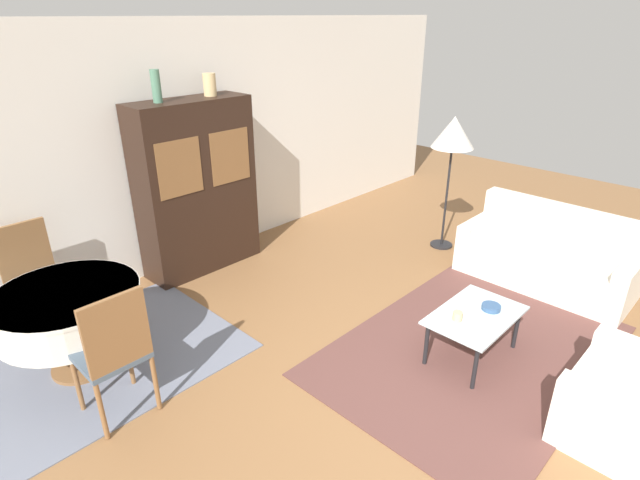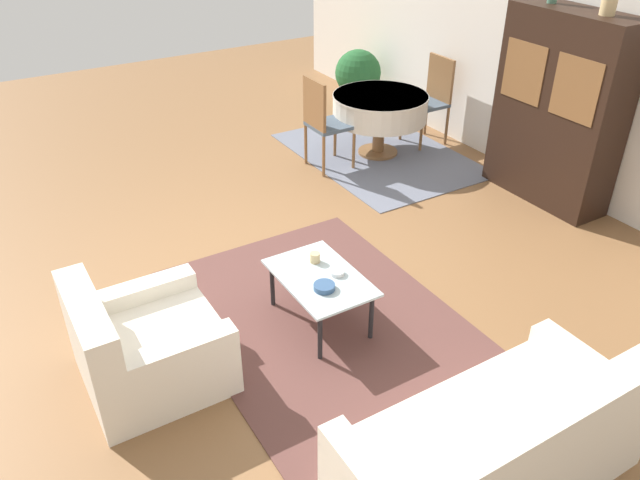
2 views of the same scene
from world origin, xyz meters
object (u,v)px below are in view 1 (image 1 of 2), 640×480
(bowl, at_px, (491,307))
(floor_lamp, at_px, (453,135))
(vase_short, at_px, (210,85))
(couch, at_px, (548,257))
(cup, at_px, (458,316))
(dining_table, at_px, (69,309))
(dining_chair_near, at_px, (114,349))
(display_cabinet, at_px, (197,188))
(coffee_table, at_px, (475,319))
(vase_tall, at_px, (156,86))
(dining_chair_far, at_px, (33,274))
(bowl_small, at_px, (465,305))

(bowl, bearing_deg, floor_lamp, 41.08)
(floor_lamp, xyz_separation_m, vase_short, (-2.12, 1.75, 0.61))
(bowl, height_order, vase_short, vase_short)
(couch, bearing_deg, bowl, 94.42)
(cup, relative_size, bowl, 0.51)
(dining_table, distance_m, dining_chair_near, 0.79)
(display_cabinet, distance_m, cup, 3.13)
(display_cabinet, relative_size, cup, 23.75)
(coffee_table, bearing_deg, display_cabinet, 100.86)
(bowl, bearing_deg, vase_short, 98.32)
(cup, bearing_deg, vase_tall, 103.58)
(floor_lamp, distance_m, bowl, 2.41)
(floor_lamp, height_order, bowl, floor_lamp)
(dining_table, distance_m, floor_lamp, 4.39)
(cup, xyz_separation_m, vase_tall, (-0.74, 3.07, 1.61))
(dining_chair_near, height_order, vase_tall, vase_tall)
(coffee_table, bearing_deg, dining_chair_near, 148.36)
(couch, height_order, dining_chair_near, dining_chair_near)
(bowl, bearing_deg, dining_chair_far, 129.45)
(couch, xyz_separation_m, bowl_small, (-1.74, 0.05, 0.15))
(bowl, distance_m, bowl_small, 0.21)
(dining_table, relative_size, bowl, 7.08)
(vase_tall, relative_size, vase_short, 1.35)
(floor_lamp, xyz_separation_m, bowl, (-1.66, -1.45, -0.97))
(dining_chair_far, height_order, cup, dining_chair_far)
(floor_lamp, bearing_deg, vase_tall, 147.52)
(display_cabinet, bearing_deg, coffee_table, -79.14)
(coffee_table, xyz_separation_m, cup, (-0.19, 0.07, 0.09))
(floor_lamp, bearing_deg, cup, -146.57)
(cup, bearing_deg, display_cabinet, 97.65)
(dining_chair_far, height_order, vase_tall, vase_tall)
(bowl_small, bearing_deg, dining_chair_far, 129.88)
(display_cabinet, bearing_deg, vase_short, 0.18)
(dining_table, bearing_deg, coffee_table, -43.32)
(dining_chair_near, distance_m, bowl, 2.99)
(floor_lamp, distance_m, vase_short, 2.82)
(dining_table, height_order, floor_lamp, floor_lamp)
(dining_table, relative_size, vase_tall, 3.57)
(display_cabinet, bearing_deg, bowl, -76.67)
(dining_table, xyz_separation_m, cup, (2.22, -2.20, -0.12))
(coffee_table, height_order, dining_chair_near, dining_chair_near)
(couch, xyz_separation_m, dining_chair_far, (-4.19, 2.99, 0.30))
(couch, relative_size, bowl, 11.07)
(bowl, distance_m, vase_tall, 3.74)
(bowl, bearing_deg, couch, 4.42)
(floor_lamp, xyz_separation_m, vase_tall, (-2.74, 1.75, 0.65))
(bowl, bearing_deg, bowl_small, 121.78)
(display_cabinet, relative_size, dining_chair_far, 1.83)
(dining_chair_far, height_order, vase_short, vase_short)
(dining_table, height_order, dining_chair_far, dining_chair_far)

